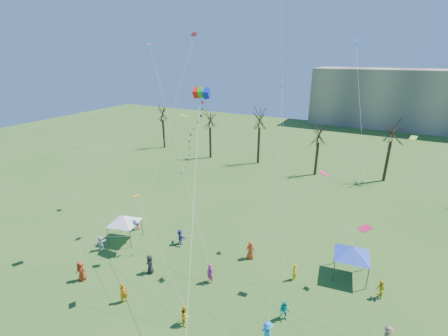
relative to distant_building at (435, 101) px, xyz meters
The scene contains 8 objects.
ground 85.23m from the distant_building, 105.02° to the right, with size 160.00×160.00×0.00m, color #365C1D.
distant_building is the anchor object (origin of this frame).
bare_tree_row 49.14m from the distant_building, 112.44° to the right, with size 67.62×8.66×10.24m.
big_box_kite 76.96m from the distant_building, 110.24° to the right, with size 4.49×8.02×20.38m.
canopy_tent_white 82.30m from the distant_building, 114.36° to the right, with size 3.76×3.76×2.90m.
canopy_tent_blue 71.37m from the distant_building, 99.72° to the right, with size 4.06×4.06×3.06m.
festival_crowd 80.29m from the distant_building, 105.93° to the right, with size 26.78×10.54×1.86m.
small_kites_aloft 75.60m from the distant_building, 107.49° to the right, with size 28.62×17.39×34.33m.
Camera 1 is at (10.37, -13.63, 18.68)m, focal length 25.00 mm.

